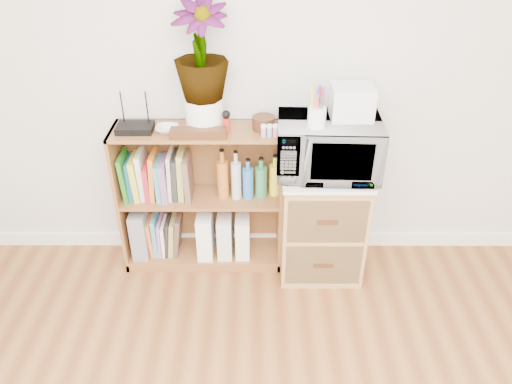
{
  "coord_description": "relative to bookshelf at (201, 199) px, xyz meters",
  "views": [
    {
      "loc": [
        -0.0,
        -0.51,
        2.18
      ],
      "look_at": [
        -0.01,
        1.95,
        0.62
      ],
      "focal_mm": 35.0,
      "sensor_mm": 36.0,
      "label": 1
    }
  ],
  "objects": [
    {
      "name": "potted_plant",
      "position": [
        0.05,
        0.02,
        0.92
      ],
      "size": [
        0.3,
        0.3,
        0.54
      ],
      "primitive_type": "imported",
      "color": "#2A6A2C",
      "rests_on": "plant_pot"
    },
    {
      "name": "small_appliance",
      "position": [
        0.87,
        -0.03,
        0.66
      ],
      "size": [
        0.23,
        0.19,
        0.18
      ],
      "primitive_type": "cube",
      "color": "silver",
      "rests_on": "microwave"
    },
    {
      "name": "white_bowl",
      "position": [
        -0.16,
        -0.03,
        0.49
      ],
      "size": [
        0.13,
        0.13,
        0.03
      ],
      "primitive_type": "imported",
      "color": "silver",
      "rests_on": "bookshelf"
    },
    {
      "name": "cookbooks",
      "position": [
        -0.25,
        0.0,
        0.16
      ],
      "size": [
        0.42,
        0.2,
        0.31
      ],
      "color": "#206D1D",
      "rests_on": "bookshelf"
    },
    {
      "name": "wicker_unit",
      "position": [
        0.75,
        -0.08,
        -0.12
      ],
      "size": [
        0.5,
        0.45,
        0.7
      ],
      "primitive_type": "cube",
      "color": "#9E7542",
      "rests_on": "ground"
    },
    {
      "name": "file_box",
      "position": [
        -0.4,
        0.0,
        -0.24
      ],
      "size": [
        0.1,
        0.26,
        0.33
      ],
      "primitive_type": "cube",
      "color": "slate",
      "rests_on": "bookshelf"
    },
    {
      "name": "microwave",
      "position": [
        0.75,
        -0.08,
        0.41
      ],
      "size": [
        0.59,
        0.41,
        0.32
      ],
      "primitive_type": "imported",
      "rotation": [
        0.0,
        0.0,
        -0.04
      ],
      "color": "white",
      "rests_on": "wicker_unit"
    },
    {
      "name": "skirting_board",
      "position": [
        0.35,
        0.14,
        -0.42
      ],
      "size": [
        4.0,
        0.02,
        0.1
      ],
      "primitive_type": "cube",
      "color": "white",
      "rests_on": "ground"
    },
    {
      "name": "wooden_bowl",
      "position": [
        0.38,
        0.01,
        0.51
      ],
      "size": [
        0.13,
        0.13,
        0.08
      ],
      "primitive_type": "cylinder",
      "color": "#341A0E",
      "rests_on": "bookshelf"
    },
    {
      "name": "paint_jars",
      "position": [
        0.42,
        -0.09,
        0.51
      ],
      "size": [
        0.12,
        0.04,
        0.06
      ],
      "primitive_type": "cube",
      "color": "#DD7A82",
      "rests_on": "bookshelf"
    },
    {
      "name": "bookshelf",
      "position": [
        0.0,
        0.0,
        0.0
      ],
      "size": [
        1.0,
        0.3,
        0.95
      ],
      "primitive_type": "cube",
      "color": "brown",
      "rests_on": "ground"
    },
    {
      "name": "trinket_box",
      "position": [
        0.02,
        -0.1,
        0.5
      ],
      "size": [
        0.31,
        0.08,
        0.05
      ],
      "primitive_type": "cube",
      "color": "#341B0E",
      "rests_on": "bookshelf"
    },
    {
      "name": "pen_cup",
      "position": [
        0.67,
        -0.15,
        0.62
      ],
      "size": [
        0.1,
        0.1,
        0.11
      ],
      "primitive_type": "cylinder",
      "color": "white",
      "rests_on": "microwave"
    },
    {
      "name": "magazine_holder_left",
      "position": [
        0.01,
        -0.01,
        -0.25
      ],
      "size": [
        0.1,
        0.24,
        0.31
      ],
      "primitive_type": "cube",
      "color": "white",
      "rests_on": "bookshelf"
    },
    {
      "name": "liquor_bottles",
      "position": [
        0.33,
        -0.0,
        0.17
      ],
      "size": [
        0.46,
        0.07,
        0.32
      ],
      "color": "#B36621",
      "rests_on": "bookshelf"
    },
    {
      "name": "kokeshi_doll",
      "position": [
        0.18,
        -0.04,
        0.52
      ],
      "size": [
        0.04,
        0.04,
        0.09
      ],
      "primitive_type": "cylinder",
      "color": "#AC2315",
      "rests_on": "bookshelf"
    },
    {
      "name": "plant_pot",
      "position": [
        0.05,
        0.02,
        0.57
      ],
      "size": [
        0.21,
        0.21,
        0.18
      ],
      "primitive_type": "cylinder",
      "color": "white",
      "rests_on": "bookshelf"
    },
    {
      "name": "magazine_holder_mid",
      "position": [
        0.14,
        -0.01,
        -0.26
      ],
      "size": [
        0.09,
        0.23,
        0.29
      ],
      "primitive_type": "cube",
      "color": "silver",
      "rests_on": "bookshelf"
    },
    {
      "name": "router",
      "position": [
        -0.35,
        -0.02,
        0.49
      ],
      "size": [
        0.21,
        0.14,
        0.04
      ],
      "primitive_type": "cube",
      "color": "black",
      "rests_on": "bookshelf"
    },
    {
      "name": "lower_books",
      "position": [
        -0.25,
        0.0,
        -0.28
      ],
      "size": [
        0.22,
        0.19,
        0.28
      ],
      "color": "orange",
      "rests_on": "bookshelf"
    },
    {
      "name": "magazine_holder_right",
      "position": [
        0.26,
        -0.01,
        -0.26
      ],
      "size": [
        0.09,
        0.23,
        0.28
      ],
      "primitive_type": "cube",
      "color": "white",
      "rests_on": "bookshelf"
    }
  ]
}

